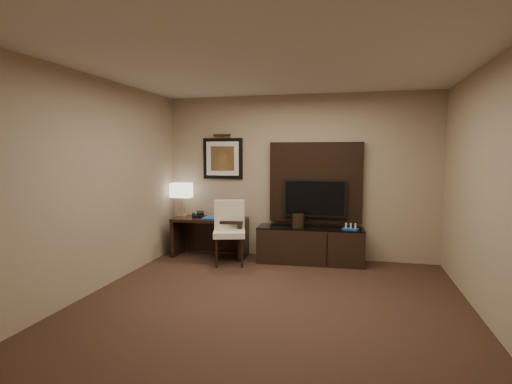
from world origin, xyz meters
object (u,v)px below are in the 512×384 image
(table_lamp, at_px, (181,199))
(ice_bucket, at_px, (298,220))
(tv, at_px, (315,198))
(credenza, at_px, (310,245))
(desk_chair, at_px, (229,233))
(desk, at_px, (210,237))
(desk_phone, at_px, (198,215))
(minibar_tray, at_px, (351,227))

(table_lamp, height_order, ice_bucket, table_lamp)
(tv, xyz_separation_m, ice_bucket, (-0.24, -0.21, -0.34))
(ice_bucket, bearing_deg, credenza, 5.43)
(desk_chair, relative_size, table_lamp, 1.73)
(desk, relative_size, tv, 1.23)
(desk_chair, bearing_deg, table_lamp, 138.06)
(table_lamp, distance_m, desk_phone, 0.45)
(credenza, relative_size, table_lamp, 2.86)
(desk_chair, distance_m, table_lamp, 1.21)
(desk_phone, bearing_deg, credenza, -18.55)
(tv, height_order, desk_chair, tv)
(minibar_tray, bearing_deg, desk_phone, 179.52)
(tv, relative_size, ice_bucket, 4.74)
(table_lamp, bearing_deg, desk_chair, -25.49)
(tv, bearing_deg, table_lamp, -177.84)
(desk_chair, distance_m, minibar_tray, 1.88)
(credenza, xyz_separation_m, table_lamp, (-2.24, 0.10, 0.67))
(desk_chair, bearing_deg, credenza, 0.82)
(desk_chair, relative_size, ice_bucket, 4.79)
(desk, height_order, desk_phone, desk_phone)
(ice_bucket, xyz_separation_m, minibar_tray, (0.81, -0.03, -0.06))
(minibar_tray, bearing_deg, tv, 157.71)
(desk_chair, xyz_separation_m, table_lamp, (-1.02, 0.48, 0.45))
(credenza, bearing_deg, ice_bucket, -176.98)
(tv, bearing_deg, ice_bucket, -138.56)
(credenza, height_order, desk_phone, desk_phone)
(table_lamp, height_order, minibar_tray, table_lamp)
(desk, bearing_deg, tv, 4.27)
(desk, bearing_deg, desk_phone, -175.00)
(table_lamp, relative_size, desk_phone, 3.01)
(desk_phone, xyz_separation_m, minibar_tray, (2.51, -0.02, -0.09))
(credenza, distance_m, ice_bucket, 0.44)
(credenza, xyz_separation_m, desk_chair, (-1.22, -0.38, 0.22))
(desk, bearing_deg, table_lamp, 167.43)
(tv, distance_m, desk_phone, 1.97)
(desk_phone, bearing_deg, desk, -12.30)
(tv, bearing_deg, minibar_tray, -22.29)
(desk_phone, bearing_deg, tv, -12.95)
(tv, relative_size, desk_phone, 5.16)
(ice_bucket, relative_size, minibar_tray, 0.93)
(credenza, distance_m, desk_chair, 1.30)
(ice_bucket, bearing_deg, desk_chair, -160.66)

